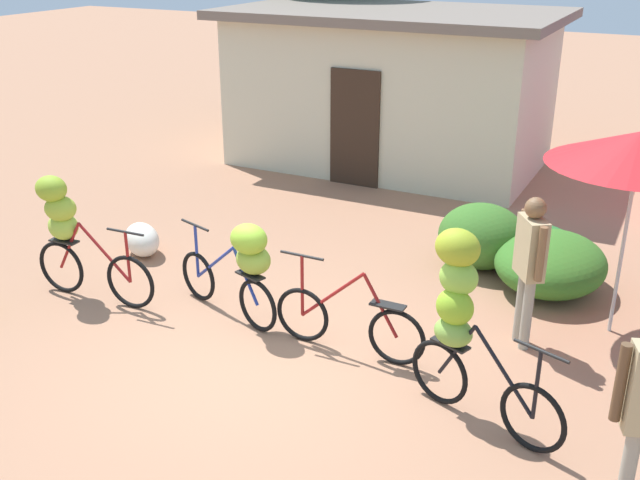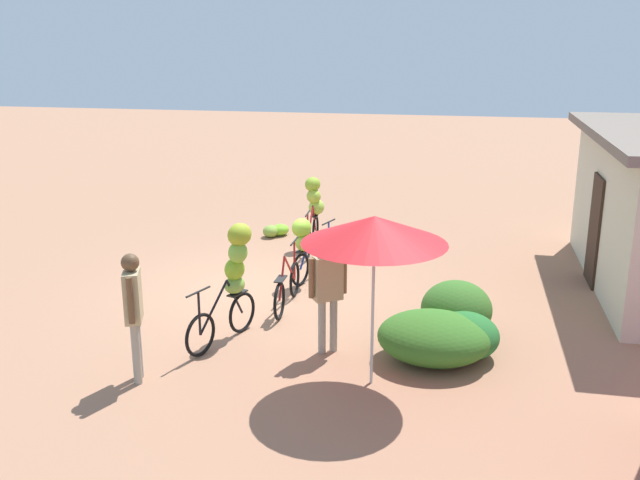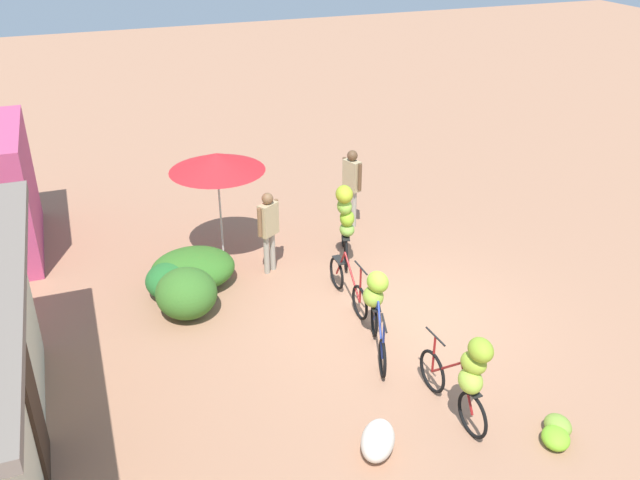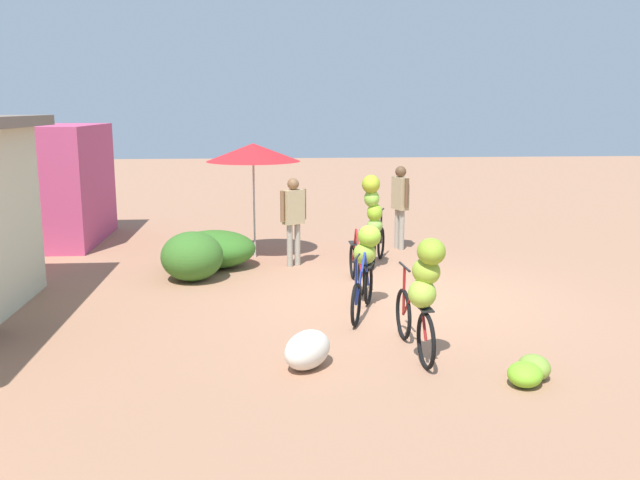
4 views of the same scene
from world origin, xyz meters
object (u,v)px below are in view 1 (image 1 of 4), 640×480
object	(u,v)px
bicycle_leftmost	(69,227)
market_umbrella	(639,148)
produce_sack	(142,240)
bicycle_by_shop	(463,311)
bicycle_center_loaded	(348,322)
person_vendor	(530,257)
building_low	(391,87)
bicycle_near_pile	(243,261)

from	to	relation	value
bicycle_leftmost	market_umbrella	bearing A→B (deg)	18.88
market_umbrella	produce_sack	world-z (taller)	market_umbrella
bicycle_by_shop	produce_sack	bearing A→B (deg)	162.56
produce_sack	bicycle_center_loaded	bearing A→B (deg)	-16.48
bicycle_by_shop	person_vendor	xyz separation A→B (m)	(0.26, 1.48, -0.00)
bicycle_by_shop	market_umbrella	bearing A→B (deg)	64.17
market_umbrella	building_low	bearing A→B (deg)	132.88
building_low	market_umbrella	xyz separation A→B (m)	(4.70, -5.06, 0.65)
building_low	bicycle_near_pile	distance (m)	6.85
bicycle_leftmost	person_vendor	distance (m)	5.24
building_low	bicycle_near_pile	size ratio (longest dim) A/B	3.68
bicycle_by_shop	produce_sack	distance (m)	5.22
building_low	bicycle_center_loaded	xyz separation A→B (m)	(2.30, -6.79, -1.09)
bicycle_by_shop	person_vendor	world-z (taller)	bicycle_by_shop
bicycle_center_loaded	building_low	bearing A→B (deg)	108.68
bicycle_by_shop	produce_sack	world-z (taller)	bicycle_by_shop
bicycle_near_pile	bicycle_leftmost	bearing A→B (deg)	-171.26
building_low	person_vendor	world-z (taller)	building_low
bicycle_leftmost	bicycle_near_pile	size ratio (longest dim) A/B	1.04
market_umbrella	bicycle_by_shop	distance (m)	2.68
bicycle_near_pile	building_low	bearing A→B (deg)	98.44
bicycle_by_shop	produce_sack	xyz separation A→B (m)	(-4.93, 1.55, -0.80)
bicycle_by_shop	person_vendor	size ratio (longest dim) A/B	1.05
bicycle_leftmost	building_low	bearing A→B (deg)	80.40
produce_sack	bicycle_leftmost	bearing A→B (deg)	-85.69
bicycle_by_shop	building_low	bearing A→B (deg)	116.50
building_low	bicycle_leftmost	bearing A→B (deg)	-99.60
building_low	market_umbrella	bearing A→B (deg)	-47.12
market_umbrella	bicycle_leftmost	bearing A→B (deg)	-161.12
building_low	market_umbrella	distance (m)	6.94
bicycle_by_shop	bicycle_center_loaded	bearing A→B (deg)	160.02
market_umbrella	bicycle_by_shop	world-z (taller)	market_umbrella
bicycle_leftmost	bicycle_near_pile	world-z (taller)	bicycle_leftmost
bicycle_center_loaded	bicycle_by_shop	xyz separation A→B (m)	(1.33, -0.48, 0.67)
bicycle_center_loaded	produce_sack	world-z (taller)	bicycle_center_loaded
building_low	produce_sack	xyz separation A→B (m)	(-1.30, -5.73, -1.21)
market_umbrella	bicycle_by_shop	xyz separation A→B (m)	(-1.07, -2.21, -1.06)
bicycle_near_pile	market_umbrella	bearing A→B (deg)	24.40
bicycle_leftmost	bicycle_near_pile	xyz separation A→B (m)	(2.20, 0.34, -0.13)
bicycle_center_loaded	person_vendor	world-z (taller)	person_vendor
building_low	bicycle_center_loaded	world-z (taller)	building_low
person_vendor	bicycle_center_loaded	bearing A→B (deg)	-148.02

